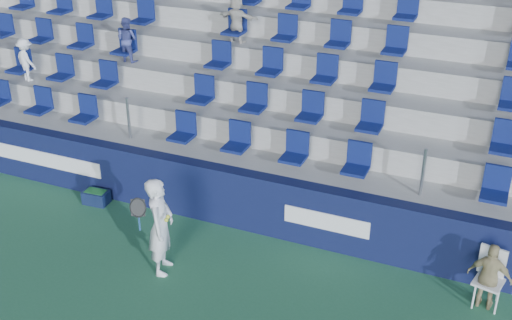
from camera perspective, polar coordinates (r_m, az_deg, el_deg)
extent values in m
cube|color=#10163E|center=(12.26, -0.21, -3.74)|extent=(24.00, 0.30, 1.20)
cube|color=white|center=(14.63, -18.76, 0.17)|extent=(3.20, 0.02, 0.34)
cube|color=white|center=(11.69, 6.27, -5.48)|extent=(1.60, 0.02, 0.34)
cube|color=#A9A9A4|center=(12.72, 0.82, -2.53)|extent=(24.00, 0.85, 1.20)
cube|color=#A9A9A4|center=(13.30, 2.23, 0.06)|extent=(24.00, 0.85, 1.70)
cube|color=#A9A9A4|center=(13.91, 3.51, 2.43)|extent=(24.00, 0.85, 2.20)
cube|color=#A9A9A4|center=(14.55, 4.70, 4.60)|extent=(24.00, 0.85, 2.70)
cube|color=#A9A9A4|center=(15.21, 5.78, 6.58)|extent=(24.00, 0.85, 3.20)
cube|color=#A9A9A4|center=(15.90, 6.78, 8.39)|extent=(24.00, 0.85, 3.70)
cube|color=#A9A9A4|center=(16.61, 7.71, 10.04)|extent=(24.00, 0.85, 4.20)
cube|color=#A9A9A4|center=(17.33, 8.56, 11.55)|extent=(24.00, 0.85, 4.70)
cube|color=#A9A9A4|center=(18.07, 9.36, 12.95)|extent=(24.00, 0.85, 5.20)
cube|color=#0D1953|center=(12.28, 0.85, 1.34)|extent=(16.05, 0.50, 0.70)
cube|color=#0D1953|center=(12.80, 2.32, 4.86)|extent=(16.05, 0.50, 0.70)
cube|color=#0D1953|center=(13.37, 3.69, 8.10)|extent=(16.05, 0.50, 0.70)
cube|color=#0D1953|center=(14.00, 4.96, 11.05)|extent=(16.05, 0.50, 0.70)
cube|color=#0D1953|center=(14.66, 6.14, 13.74)|extent=(16.05, 0.50, 0.70)
imported|color=beige|center=(14.52, -1.72, 12.41)|extent=(0.98, 0.39, 1.03)
imported|color=white|center=(15.97, -19.75, 8.39)|extent=(0.73, 0.56, 1.00)
imported|color=#3A4180|center=(15.09, -11.40, 10.46)|extent=(0.52, 0.42, 1.02)
imported|color=silver|center=(11.09, -8.48, -5.84)|extent=(0.60, 0.75, 1.81)
cylinder|color=navy|center=(10.96, -10.33, -5.54)|extent=(0.03, 0.03, 0.28)
torus|color=black|center=(10.80, -10.46, -4.19)|extent=(0.30, 0.17, 0.28)
plane|color=#262626|center=(10.80, -10.46, -4.19)|extent=(0.30, 0.16, 0.29)
sphere|color=yellow|center=(10.67, -7.98, -5.31)|extent=(0.07, 0.07, 0.07)
sphere|color=yellow|center=(10.70, -7.83, -5.01)|extent=(0.07, 0.07, 0.07)
cube|color=white|center=(11.10, 19.96, -10.16)|extent=(0.52, 0.52, 0.04)
cube|color=white|center=(11.12, 20.27, -8.45)|extent=(0.43, 0.13, 0.54)
cylinder|color=white|center=(11.09, 18.77, -11.50)|extent=(0.03, 0.03, 0.43)
cylinder|color=white|center=(11.10, 20.59, -11.82)|extent=(0.03, 0.03, 0.43)
cylinder|color=white|center=(11.38, 18.97, -10.46)|extent=(0.03, 0.03, 0.43)
cylinder|color=white|center=(11.38, 20.73, -10.78)|extent=(0.03, 0.03, 0.43)
imported|color=tan|center=(10.98, 20.04, -9.73)|extent=(0.72, 0.36, 1.18)
cube|color=#101B3B|center=(13.73, -14.01, -3.22)|extent=(0.53, 0.37, 0.28)
cube|color=#1E662D|center=(13.70, -14.04, -2.99)|extent=(0.43, 0.27, 0.17)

